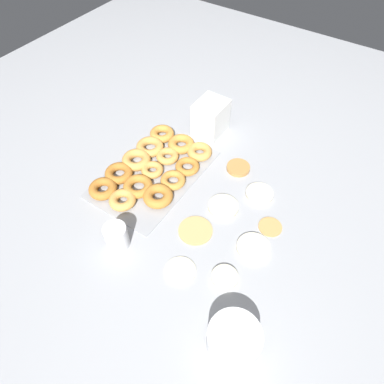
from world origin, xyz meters
TOP-DOWN VIEW (x-y plane):
  - ground_plane at (0.00, 0.00)m, footprint 3.00×3.00m
  - pancake_0 at (0.18, 0.19)m, footprint 0.08×0.08m
  - pancake_1 at (-0.17, 0.13)m, footprint 0.10×0.10m
  - pancake_2 at (0.09, 0.02)m, footprint 0.12×0.12m
  - pancake_3 at (0.24, 0.06)m, footprint 0.10×0.10m
  - pancake_4 at (-0.05, 0.05)m, footprint 0.11×0.11m
  - pancake_5 at (0.04, 0.22)m, footprint 0.11×0.11m
  - pancake_6 at (-0.25, -0.00)m, footprint 0.09×0.09m
  - pancake_7 at (-0.07, 0.23)m, footprint 0.08×0.08m
  - donut_tray at (-0.05, -0.27)m, footprint 0.49×0.32m
  - batter_bowl at (0.34, 0.31)m, footprint 0.15×0.15m
  - container_stack at (-0.38, -0.21)m, footprint 0.13×0.12m
  - paper_cup at (0.28, -0.17)m, footprint 0.08×0.08m

SIDE VIEW (x-z plane):
  - ground_plane at x=0.00m, z-range 0.00..0.00m
  - pancake_7 at x=-0.07m, z-range 0.00..0.01m
  - pancake_3 at x=0.24m, z-range 0.00..0.01m
  - pancake_2 at x=0.09m, z-range 0.00..0.01m
  - pancake_0 at x=0.18m, z-range 0.00..0.01m
  - pancake_5 at x=0.04m, z-range 0.00..0.01m
  - pancake_4 at x=-0.05m, z-range 0.00..0.01m
  - pancake_1 at x=-0.17m, z-range 0.00..0.01m
  - pancake_6 at x=-0.25m, z-range 0.00..0.01m
  - donut_tray at x=-0.05m, z-range 0.00..0.04m
  - batter_bowl at x=0.34m, z-range 0.00..0.07m
  - paper_cup at x=0.28m, z-range 0.00..0.09m
  - container_stack at x=-0.38m, z-range 0.00..0.15m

